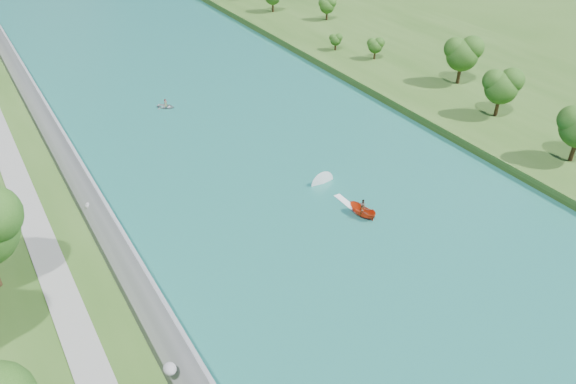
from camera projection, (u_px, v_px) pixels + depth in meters
ground at (361, 244)px, 66.57m from camera, size 260.00×260.00×0.00m
river_water at (276, 169)px, 80.72m from camera, size 55.00×240.00×0.10m
berm_east at (511, 91)px, 101.80m from camera, size 44.00×240.00×1.50m
riprap_bank at (95, 216)px, 68.22m from camera, size 4.52×236.00×4.45m
riverside_path at (33, 220)px, 64.68m from camera, size 3.00×200.00×0.10m
trees_east at (475, 77)px, 94.47m from camera, size 13.57×139.84×10.25m
motorboat at (354, 205)px, 72.06m from camera, size 3.60×18.90×1.93m
raft at (166, 106)px, 97.41m from camera, size 3.80×3.85×1.59m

